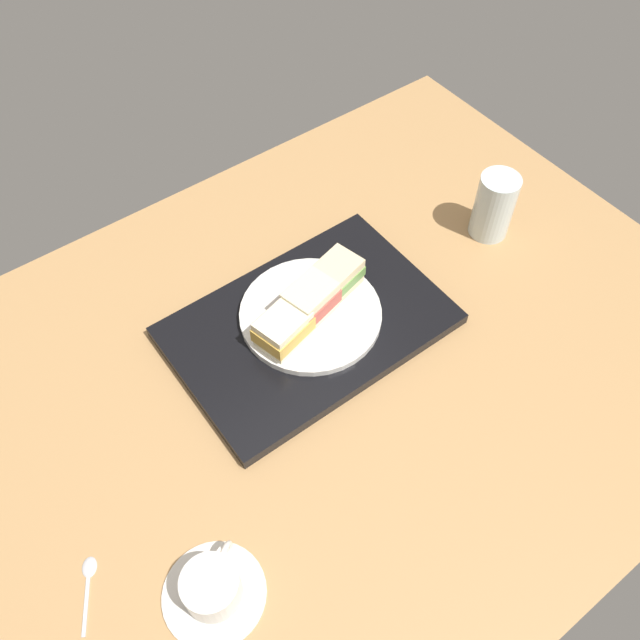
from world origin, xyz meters
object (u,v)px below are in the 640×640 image
object	(u,v)px
sandwich_near	(336,276)
sandwich_middle	(310,301)
sandwich_plate	(311,314)
sandwich_far	(283,329)
coffee_cup	(212,588)
drinking_glass	(494,206)
teaspoon	(88,577)

from	to	relation	value
sandwich_near	sandwich_middle	world-z (taller)	sandwich_middle
sandwich_plate	sandwich_far	world-z (taller)	sandwich_far
coffee_cup	drinking_glass	world-z (taller)	drinking_glass
sandwich_middle	teaspoon	xyz separation A→B (cm)	(48.21, 16.15, -5.97)
sandwich_near	sandwich_far	world-z (taller)	same
sandwich_far	coffee_cup	size ratio (longest dim) A/B	0.71
sandwich_plate	coffee_cup	distance (cm)	45.33
sandwich_middle	sandwich_far	distance (cm)	6.90
drinking_glass	sandwich_plate	bearing A→B (deg)	-3.32
sandwich_near	drinking_glass	bearing A→B (deg)	172.80
coffee_cup	drinking_glass	distance (cm)	79.61
sandwich_plate	sandwich_far	xyz separation A→B (cm)	(6.64, 1.86, 3.32)
sandwich_far	coffee_cup	world-z (taller)	sandwich_far
coffee_cup	teaspoon	xyz separation A→B (cm)	(12.40, -11.65, -2.14)
coffee_cup	teaspoon	world-z (taller)	coffee_cup
sandwich_plate	teaspoon	xyz separation A→B (cm)	(48.21, 16.15, -2.37)
sandwich_plate	coffee_cup	size ratio (longest dim) A/B	1.73
sandwich_plate	coffee_cup	world-z (taller)	coffee_cup
coffee_cup	sandwich_middle	bearing A→B (deg)	-142.17
sandwich_plate	sandwich_middle	world-z (taller)	sandwich_middle
sandwich_middle	coffee_cup	world-z (taller)	sandwich_middle
sandwich_plate	sandwich_middle	size ratio (longest dim) A/B	2.46
sandwich_middle	drinking_glass	distance (cm)	39.57
sandwich_plate	sandwich_far	distance (cm)	7.66
drinking_glass	teaspoon	xyz separation A→B (cm)	(87.71, 13.86, -6.04)
teaspoon	sandwich_middle	bearing A→B (deg)	-161.48
sandwich_middle	drinking_glass	xyz separation A→B (cm)	(-39.50, 2.29, 0.07)
sandwich_near	drinking_glass	distance (cm)	33.12
drinking_glass	sandwich_far	bearing A→B (deg)	-0.54
sandwich_far	drinking_glass	distance (cm)	46.15
sandwich_middle	teaspoon	size ratio (longest dim) A/B	1.02
teaspoon	sandwich_far	bearing A→B (deg)	-161.03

